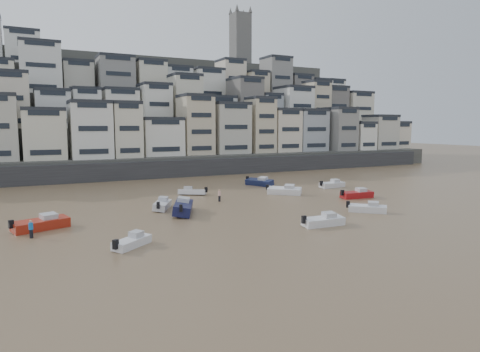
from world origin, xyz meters
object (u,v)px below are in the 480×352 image
person_blue (31,229)px  boat_b (368,207)px  boat_i (259,181)px  boat_k (41,222)px  boat_e (284,190)px  boat_j (132,240)px  person_pink (219,195)px  boat_h (192,191)px  boat_g (332,184)px  boat_f (162,203)px  boat_c (183,206)px  boat_a (323,220)px  boat_d (357,193)px

person_blue → boat_b: bearing=-7.9°
boat_i → boat_k: (-35.84, -18.29, 0.03)m
boat_e → boat_j: boat_e is taller
person_pink → boat_h: bearing=100.4°
boat_g → boat_f: bearing=-174.1°
boat_e → boat_f: size_ratio=1.07×
boat_i → person_pink: 17.27m
boat_b → boat_i: (-0.23, 26.60, 0.11)m
boat_c → boat_i: (20.14, 16.94, -0.17)m
person_pink → boat_e: bearing=5.1°
boat_a → boat_g: 29.18m
boat_d → person_blue: bearing=-170.9°
boat_a → boat_e: bearing=71.7°
person_pink → boat_g: bearing=9.2°
person_pink → boat_j: bearing=-133.0°
boat_g → boat_b: bearing=-121.1°
boat_a → boat_e: size_ratio=0.91×
boat_b → boat_j: (-29.20, -2.12, -0.06)m
boat_j → boat_b: bearing=-34.5°
boat_d → boat_a: bearing=-137.6°
boat_h → boat_g: bearing=-156.1°
boat_d → person_pink: 20.31m
boat_e → boat_g: (11.40, 2.67, -0.06)m
boat_b → boat_e: bearing=140.4°
boat_h → boat_c: bearing=97.5°
boat_d → boat_f: size_ratio=1.03×
boat_c → boat_e: size_ratio=1.24×
boat_a → boat_f: boat_f is taller
boat_g → boat_k: (-45.78, -10.48, 0.11)m
boat_f → person_blue: size_ratio=3.04×
boat_f → boat_a: bearing=-115.7°
boat_k → person_pink: size_ratio=3.43×
boat_e → boat_g: bearing=55.6°
boat_f → boat_k: size_ratio=0.89×
boat_c → boat_h: bearing=-1.7°
boat_h → boat_b: bearing=155.3°
boat_c → boat_k: bearing=118.1°
boat_b → boat_g: size_ratio=0.95×
boat_e → boat_h: boat_e is taller
boat_g → boat_k: boat_k is taller
boat_e → boat_f: 20.33m
boat_b → boat_i: boat_i is taller
boat_g → person_blue: size_ratio=2.98×
boat_i → person_pink: (-12.89, -11.50, 0.09)m
boat_f → boat_h: size_ratio=1.15×
boat_c → boat_f: bearing=44.6°
boat_j → boat_i: bearing=6.1°
boat_c → boat_e: 19.76m
boat_c → boat_b: bearing=-92.2°
boat_a → boat_g: (19.02, 22.13, 0.01)m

